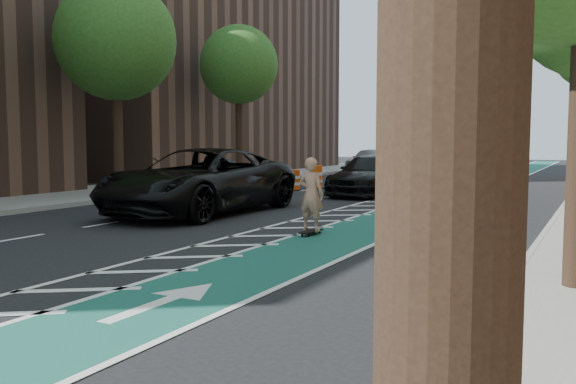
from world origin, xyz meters
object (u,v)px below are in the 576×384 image
Objects in this scene: suv_near at (200,181)px; barrel_a at (264,189)px; skateboarder at (311,194)px; suv_far at (371,175)px.

suv_near is 7.11× the size of barrel_a.
skateboarder is 10.48m from suv_far.
skateboarder is at bearing -25.12° from suv_near.
barrel_a is (-4.50, 5.64, -0.49)m from skateboarder.
skateboarder is at bearing -51.40° from barrel_a.
skateboarder is 7.23m from barrel_a.
suv_near is 8.35m from suv_far.
suv_near reaches higher than suv_far.
suv_near reaches higher than barrel_a.
skateboarder is 0.24× the size of suv_near.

